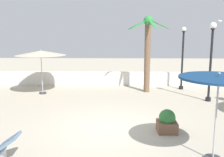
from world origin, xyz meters
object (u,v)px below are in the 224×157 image
Objects in this scene: patio_umbrella_0 at (218,84)px; lamp_post_0 at (183,56)px; patio_umbrella_2 at (41,53)px; seagull_0 at (221,21)px; planter at (167,122)px; lamp_post_1 at (211,56)px; palm_tree_1 at (148,46)px.

patio_umbrella_0 is 0.64× the size of lamp_post_0.
patio_umbrella_2 is 8.77m from lamp_post_0.
lamp_post_0 is 4.04× the size of seagull_0.
planter is (-4.94, -8.45, -4.01)m from seagull_0.
patio_umbrella_0 is at bearing -107.92° from lamp_post_1.
patio_umbrella_2 is 0.64× the size of palm_tree_1.
planter is (-0.93, 2.06, -1.82)m from patio_umbrella_0.
seagull_0 is (11.29, 2.63, 1.97)m from patio_umbrella_2.
lamp_post_0 is at bearing -157.41° from seagull_0.
patio_umbrella_0 is 2.98× the size of planter.
patio_umbrella_2 is at bearing 132.70° from patio_umbrella_0.
patio_umbrella_0 is 9.50m from lamp_post_0.
seagull_0 reaches higher than lamp_post_0.
lamp_post_0 is 3.66m from seagull_0.
palm_tree_1 reaches higher than seagull_0.
seagull_0 is 1.16× the size of planter.
patio_umbrella_0 is 0.55× the size of palm_tree_1.
patio_umbrella_0 is at bearing -83.49° from palm_tree_1.
lamp_post_0 reaches higher than planter.
lamp_post_0 is 7.88m from planter.
lamp_post_0 is 0.96× the size of lamp_post_1.
patio_umbrella_2 is (-7.27, 7.88, 0.22)m from patio_umbrella_0.
lamp_post_1 is at bearing -8.59° from patio_umbrella_2.
planter is at bearing 114.21° from patio_umbrella_0.
lamp_post_1 reaches higher than planter.
patio_umbrella_2 is 2.98× the size of seagull_0.
patio_umbrella_0 reaches higher than planter.
palm_tree_1 is at bearing -160.40° from lamp_post_0.
palm_tree_1 is at bearing 145.52° from lamp_post_1.
palm_tree_1 reaches higher than patio_umbrella_2.
seagull_0 is 10.58m from planter.
lamp_post_1 is 4.20× the size of seagull_0.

